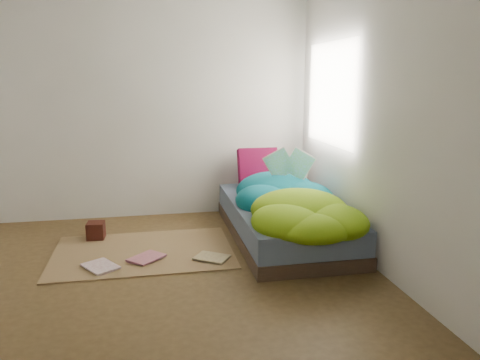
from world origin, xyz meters
The scene contains 12 objects.
ground centered at (0.00, 0.00, 0.00)m, with size 3.50×3.50×0.00m, color #47351B.
room_walls centered at (0.01, 0.01, 1.63)m, with size 3.54×3.54×2.62m.
bed centered at (1.22, 0.72, 0.17)m, with size 1.00×2.00×0.34m.
duvet centered at (1.22, 0.50, 0.51)m, with size 0.96×1.84×0.34m, color #07676E, non-canonical shape.
rug centered at (-0.15, 0.55, 0.01)m, with size 1.60×1.10×0.01m, color brown.
pillow_floral centered at (1.40, 1.38, 0.40)m, with size 0.52×0.32×0.12m, color silver.
pillow_magenta centered at (1.14, 1.48, 0.56)m, with size 0.44×0.14×0.44m, color #52051B.
open_book centered at (1.32, 0.88, 0.81)m, with size 0.42×0.09×0.25m, color green, non-canonical shape.
wooden_box centered at (-0.61, 1.00, 0.09)m, with size 0.16×0.16×0.16m, color #350D0C.
floor_book_a centered at (-0.59, 0.17, 0.02)m, with size 0.22×0.30×0.02m, color white.
floor_book_b centered at (-0.20, 0.41, 0.03)m, with size 0.22×0.29×0.03m, color #C06F72.
floor_book_c centered at (0.38, 0.16, 0.02)m, with size 0.21×0.28×0.02m, color tan.
Camera 1 is at (-0.07, -3.56, 1.55)m, focal length 35.00 mm.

